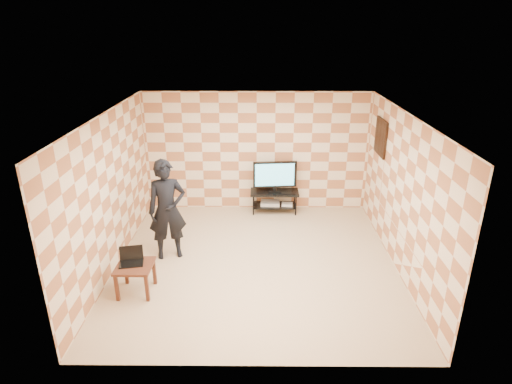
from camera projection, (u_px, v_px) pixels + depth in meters
floor at (256, 263)px, 7.78m from camera, size 5.00×5.00×0.00m
wall_back at (257, 152)px, 9.60m from camera, size 5.00×0.02×2.70m
wall_front at (254, 276)px, 4.96m from camera, size 5.00×0.02×2.70m
wall_left at (110, 194)px, 7.30m from camera, size 0.02×5.00×2.70m
wall_right at (403, 195)px, 7.26m from camera, size 0.02×5.00×2.70m
ceiling at (256, 116)px, 6.77m from camera, size 5.00×5.00×0.02m
wall_art at (381, 137)px, 8.47m from camera, size 0.04×0.72×0.72m
tv_stand at (274, 197)px, 9.73m from camera, size 1.09×0.49×0.50m
tv at (275, 175)px, 9.53m from camera, size 0.98×0.21×0.71m
dvd_player at (270, 203)px, 9.80m from camera, size 0.44×0.32×0.07m
game_console at (287, 204)px, 9.75m from camera, size 0.26×0.20×0.06m
side_table at (135, 270)px, 6.80m from camera, size 0.57×0.57×0.50m
laptop at (131, 259)px, 6.83m from camera, size 0.42×0.36×0.25m
person at (167, 210)px, 7.68m from camera, size 0.78×0.62×1.87m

